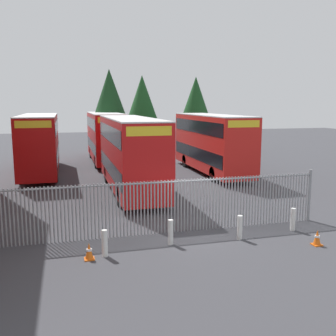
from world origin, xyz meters
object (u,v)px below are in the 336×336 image
object	(u,v)px
double_decker_bus_far_back	(105,135)
traffic_cone_by_gate	(317,238)
double_decker_bus_behind_fence_left	(211,141)
bollard_center_front	(171,232)
bollard_near_right	(240,227)
double_decker_bus_behind_fence_right	(40,142)
traffic_cone_mid_forecourt	(89,251)
bollard_near_left	(105,243)
bollard_far_right	(293,219)
double_decker_bus_near_gate	(130,151)

from	to	relation	value
double_decker_bus_far_back	traffic_cone_by_gate	size ratio (longest dim) A/B	18.32
double_decker_bus_behind_fence_left	bollard_center_front	bearing A→B (deg)	-116.86
bollard_near_right	double_decker_bus_behind_fence_right	bearing A→B (deg)	116.15
double_decker_bus_far_back	traffic_cone_mid_forecourt	bearing A→B (deg)	-97.36
bollard_near_left	bollard_far_right	xyz separation A→B (m)	(7.87, 0.76, 0.00)
double_decker_bus_behind_fence_right	bollard_center_front	bearing A→B (deg)	-71.69
bollard_near_left	traffic_cone_by_gate	distance (m)	7.85
bollard_near_left	traffic_cone_by_gate	bearing A→B (deg)	-7.20
bollard_near_right	bollard_near_left	bearing A→B (deg)	-175.96
double_decker_bus_behind_fence_right	bollard_near_right	xyz separation A→B (m)	(8.27, -16.84, -1.95)
bollard_far_right	bollard_near_left	bearing A→B (deg)	-174.46
double_decker_bus_behind_fence_left	traffic_cone_by_gate	xyz separation A→B (m)	(-1.76, -15.40, -2.13)
bollard_far_right	traffic_cone_mid_forecourt	distance (m)	8.46
double_decker_bus_behind_fence_left	double_decker_bus_far_back	size ratio (longest dim) A/B	1.00
double_decker_bus_behind_fence_right	bollard_far_right	xyz separation A→B (m)	(10.87, -16.45, -1.95)
bollard_center_front	bollard_far_right	world-z (taller)	same
bollard_near_left	bollard_near_right	distance (m)	5.28
double_decker_bus_behind_fence_right	bollard_center_front	world-z (taller)	double_decker_bus_behind_fence_right
bollard_near_left	traffic_cone_mid_forecourt	world-z (taller)	bollard_near_left
double_decker_bus_behind_fence_right	traffic_cone_by_gate	xyz separation A→B (m)	(10.78, -18.19, -2.13)
double_decker_bus_behind_fence_left	bollard_near_right	xyz separation A→B (m)	(-4.28, -14.04, -1.95)
traffic_cone_mid_forecourt	double_decker_bus_behind_fence_left	bearing A→B (deg)	55.27
double_decker_bus_behind_fence_right	traffic_cone_mid_forecourt	world-z (taller)	double_decker_bus_behind_fence_right
double_decker_bus_behind_fence_left	bollard_far_right	distance (m)	13.89
double_decker_bus_near_gate	double_decker_bus_behind_fence_right	distance (m)	9.29
bollard_far_right	bollard_near_right	bearing A→B (deg)	-171.45
double_decker_bus_far_back	traffic_cone_mid_forecourt	xyz separation A→B (m)	(-2.88, -22.29, -2.13)
bollard_center_front	bollard_far_right	distance (m)	5.36
double_decker_bus_behind_fence_right	traffic_cone_mid_forecourt	bearing A→B (deg)	-81.93
double_decker_bus_near_gate	bollard_near_left	size ratio (longest dim) A/B	11.38
bollard_center_front	traffic_cone_by_gate	bearing A→B (deg)	-16.14
double_decker_bus_near_gate	bollard_far_right	distance (m)	10.63
double_decker_bus_behind_fence_right	double_decker_bus_near_gate	bearing A→B (deg)	-53.31
double_decker_bus_near_gate	traffic_cone_mid_forecourt	distance (m)	10.58
double_decker_bus_behind_fence_left	bollard_center_front	xyz separation A→B (m)	(-7.03, -13.87, -1.95)
traffic_cone_by_gate	double_decker_bus_near_gate	bearing A→B (deg)	115.97
bollard_near_left	bollard_far_right	distance (m)	7.90
bollard_near_left	double_decker_bus_near_gate	bearing A→B (deg)	75.36
double_decker_bus_near_gate	bollard_center_front	bearing A→B (deg)	-90.23
bollard_far_right	double_decker_bus_behind_fence_right	bearing A→B (deg)	123.46
double_decker_bus_near_gate	bollard_near_left	bearing A→B (deg)	-104.64
double_decker_bus_far_back	bollard_near_right	bearing A→B (deg)	-82.34
bollard_near_right	traffic_cone_by_gate	xyz separation A→B (m)	(2.52, -1.35, -0.19)
bollard_center_front	double_decker_bus_behind_fence_left	bearing A→B (deg)	63.14
double_decker_bus_behind_fence_right	bollard_center_front	distance (m)	17.66
bollard_near_left	traffic_cone_by_gate	world-z (taller)	bollard_near_left
traffic_cone_by_gate	bollard_center_front	bearing A→B (deg)	163.86
double_decker_bus_behind_fence_left	double_decker_bus_behind_fence_right	bearing A→B (deg)	167.44
double_decker_bus_behind_fence_right	bollard_near_left	bearing A→B (deg)	-80.10
bollard_near_left	traffic_cone_by_gate	size ratio (longest dim) A/B	1.61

